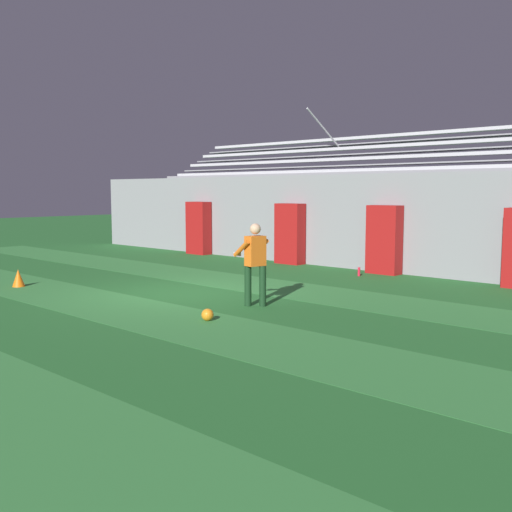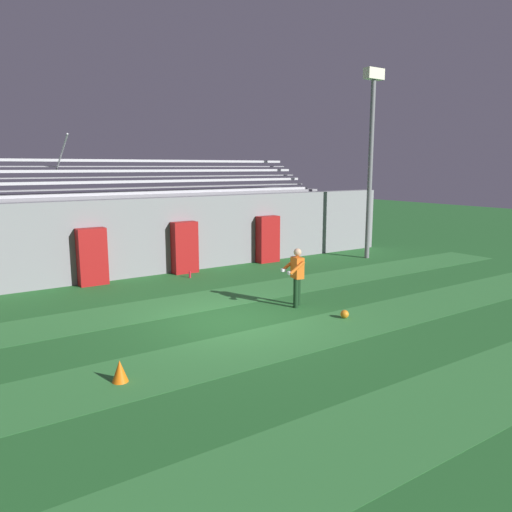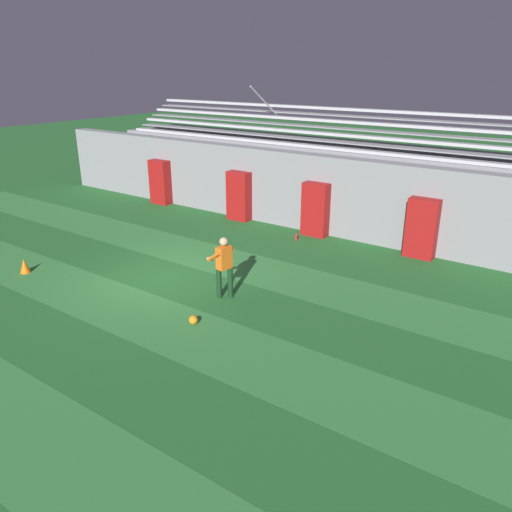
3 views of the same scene
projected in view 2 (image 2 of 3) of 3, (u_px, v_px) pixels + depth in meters
The scene contains 14 objects.
ground_plane at pixel (229, 320), 12.89m from camera, with size 80.00×80.00×0.00m, color #236028.
turf_stripe_near at pixel (423, 414), 8.01m from camera, with size 28.00×2.02×0.01m, color #337A38.
turf_stripe_mid at pixel (274, 342), 11.30m from camera, with size 28.00×2.02×0.01m, color #337A38.
turf_stripe_far at pixel (192, 302), 14.58m from camera, with size 28.00×2.02×0.01m, color #337A38.
back_wall at pixel (135, 238), 17.92m from camera, with size 24.00×0.60×2.80m, color gray.
padding_pillar_gate_left at pixel (92, 257), 16.60m from camera, with size 0.94×0.44×1.91m, color maroon.
padding_pillar_gate_right at pixel (185, 247), 18.50m from camera, with size 0.94×0.44×1.91m, color maroon.
padding_pillar_far_right at pixel (268, 239), 20.61m from camera, with size 0.94×0.44×1.91m, color maroon.
bleacher_stand at pixel (116, 229), 19.52m from camera, with size 18.00×3.35×5.03m.
floodlight_pole at pixel (371, 141), 20.83m from camera, with size 0.90×0.36×7.87m.
goalkeeper at pixel (297, 273), 14.01m from camera, with size 0.63×0.64×1.67m.
soccer_ball at pixel (345, 314), 13.05m from camera, with size 0.22×0.22×0.22m, color orange.
traffic_cone at pixel (120, 371), 9.17m from camera, with size 0.30×0.30×0.42m, color orange.
water_bottle at pixel (190, 274), 17.81m from camera, with size 0.07×0.07×0.24m, color red.
Camera 2 is at (-6.42, -10.62, 3.92)m, focal length 35.00 mm.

